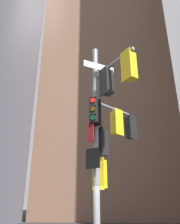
# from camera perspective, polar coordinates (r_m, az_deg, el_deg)

# --- Properties ---
(building_mid_block) EXTENTS (17.99, 17.99, 54.57)m
(building_mid_block) POSITION_cam_1_polar(r_m,az_deg,el_deg) (43.48, 3.69, 13.75)
(building_mid_block) COLOR brown
(building_mid_block) RESTS_ON ground
(signal_pole_assembly) EXTENTS (2.21, 3.82, 8.28)m
(signal_pole_assembly) POSITION_cam_1_polar(r_m,az_deg,el_deg) (8.73, 4.31, -3.41)
(signal_pole_assembly) COLOR gray
(signal_pole_assembly) RESTS_ON ground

